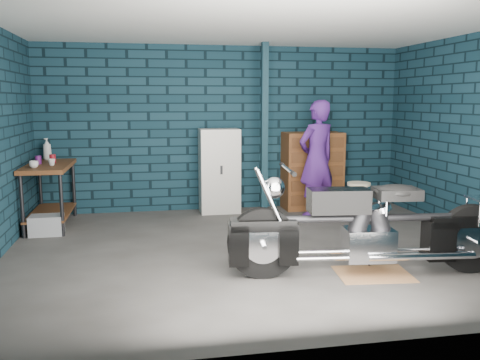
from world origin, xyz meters
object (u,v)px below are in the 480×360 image
(motorcycle, at_px, (376,221))
(shop_stool, at_px, (358,203))
(workbench, at_px, (50,195))
(person, at_px, (317,159))
(storage_bin, at_px, (47,225))
(tool_chest, at_px, (312,171))
(locker, at_px, (219,171))

(motorcycle, relative_size, shop_stool, 4.24)
(workbench, bearing_deg, person, -1.53)
(shop_stool, bearing_deg, person, 127.56)
(storage_bin, bearing_deg, workbench, 92.29)
(storage_bin, bearing_deg, tool_chest, 13.41)
(workbench, distance_m, person, 4.02)
(storage_bin, xyz_separation_m, locker, (2.53, 0.98, 0.55))
(motorcycle, xyz_separation_m, locker, (-1.15, 3.30, 0.10))
(workbench, xyz_separation_m, locker, (2.55, 0.48, 0.23))
(person, relative_size, locker, 1.34)
(tool_chest, bearing_deg, storage_bin, -166.59)
(motorcycle, distance_m, shop_stool, 2.27)
(workbench, relative_size, shop_stool, 2.26)
(storage_bin, bearing_deg, shop_stool, -2.53)
(motorcycle, xyz_separation_m, tool_chest, (0.43, 3.30, 0.07))
(storage_bin, bearing_deg, person, 5.65)
(tool_chest, bearing_deg, person, -102.84)
(shop_stool, bearing_deg, workbench, 171.11)
(motorcycle, relative_size, person, 1.44)
(storage_bin, distance_m, locker, 2.77)
(shop_stool, bearing_deg, storage_bin, 177.47)
(workbench, bearing_deg, shop_stool, -8.89)
(motorcycle, height_order, tool_chest, tool_chest)
(motorcycle, relative_size, tool_chest, 2.04)
(person, distance_m, locker, 1.58)
(motorcycle, height_order, person, person)
(person, bearing_deg, locker, -43.50)
(tool_chest, bearing_deg, locker, 180.00)
(locker, bearing_deg, shop_stool, -31.75)
(workbench, relative_size, storage_bin, 3.24)
(workbench, height_order, tool_chest, tool_chest)
(motorcycle, distance_m, tool_chest, 3.33)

